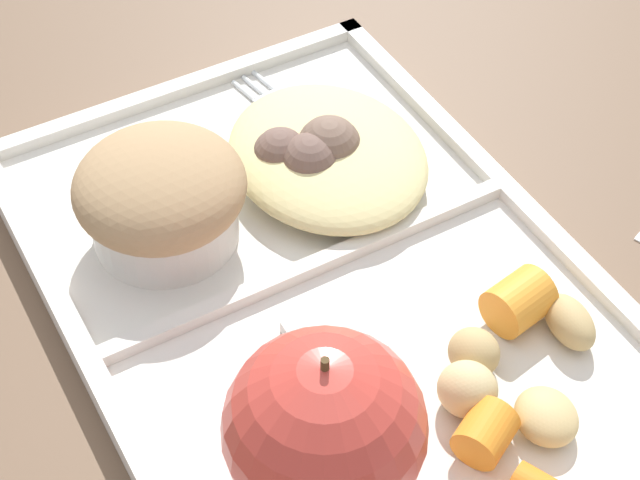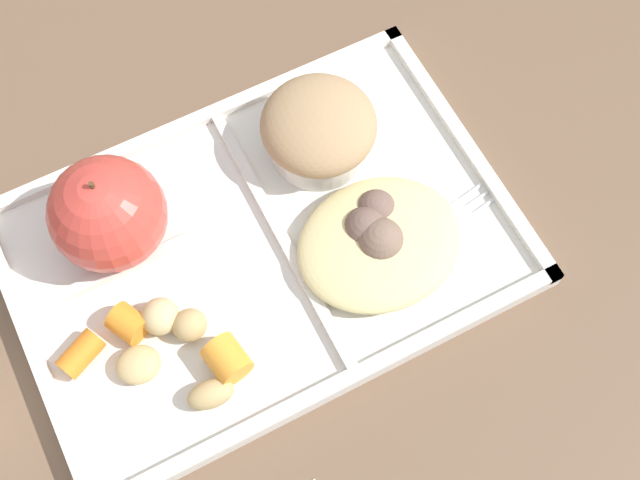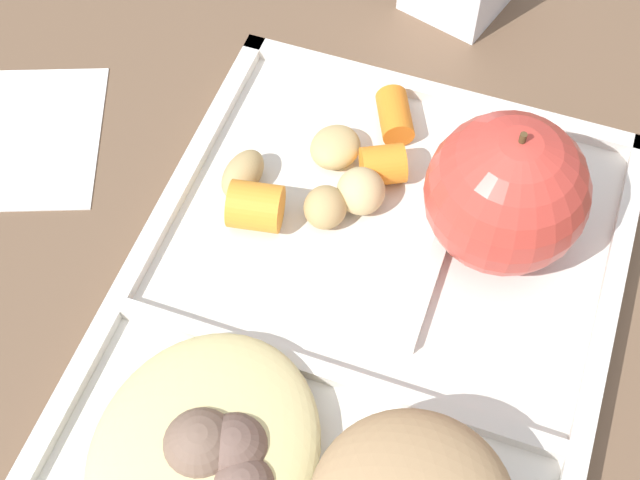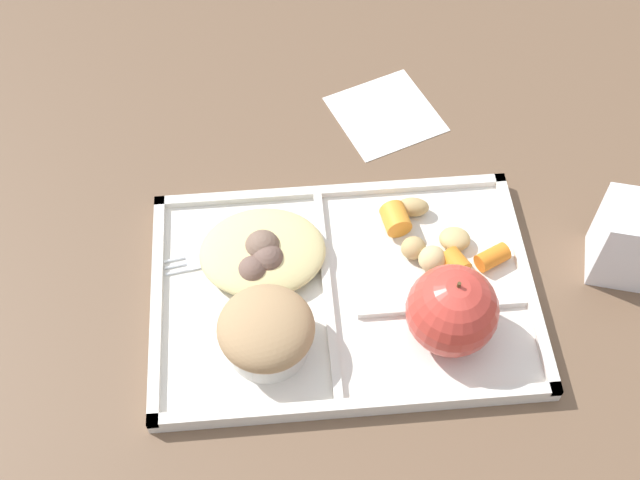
% 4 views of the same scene
% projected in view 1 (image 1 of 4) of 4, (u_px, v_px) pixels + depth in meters
% --- Properties ---
extents(ground, '(6.00, 6.00, 0.00)m').
position_uv_depth(ground, '(327.00, 306.00, 0.55)').
color(ground, brown).
extents(lunch_tray, '(0.39, 0.26, 0.02)m').
position_uv_depth(lunch_tray, '(327.00, 298.00, 0.55)').
color(lunch_tray, silver).
rests_on(lunch_tray, ground).
extents(green_apple, '(0.09, 0.09, 0.09)m').
position_uv_depth(green_apple, '(325.00, 429.00, 0.44)').
color(green_apple, '#C63D33').
rests_on(green_apple, lunch_tray).
extents(bran_muffin, '(0.09, 0.09, 0.06)m').
position_uv_depth(bran_muffin, '(161.00, 196.00, 0.55)').
color(bran_muffin, silver).
rests_on(bran_muffin, lunch_tray).
extents(carrot_slice_large, '(0.03, 0.03, 0.02)m').
position_uv_depth(carrot_slice_large, '(485.00, 433.00, 0.47)').
color(carrot_slice_large, orange).
rests_on(carrot_slice_large, lunch_tray).
extents(carrot_slice_near_corner, '(0.03, 0.03, 0.03)m').
position_uv_depth(carrot_slice_near_corner, '(519.00, 302.00, 0.52)').
color(carrot_slice_near_corner, orange).
rests_on(carrot_slice_near_corner, lunch_tray).
extents(potato_chunk_corner, '(0.04, 0.03, 0.02)m').
position_uv_depth(potato_chunk_corner, '(570.00, 322.00, 0.52)').
color(potato_chunk_corner, tan).
rests_on(potato_chunk_corner, lunch_tray).
extents(potato_chunk_large, '(0.04, 0.04, 0.03)m').
position_uv_depth(potato_chunk_large, '(467.00, 389.00, 0.49)').
color(potato_chunk_large, tan).
rests_on(potato_chunk_large, lunch_tray).
extents(potato_chunk_wedge, '(0.03, 0.03, 0.02)m').
position_uv_depth(potato_chunk_wedge, '(474.00, 352.00, 0.50)').
color(potato_chunk_wedge, tan).
rests_on(potato_chunk_wedge, lunch_tray).
extents(potato_chunk_small, '(0.04, 0.03, 0.02)m').
position_uv_depth(potato_chunk_small, '(546.00, 417.00, 0.48)').
color(potato_chunk_small, tan).
rests_on(potato_chunk_small, lunch_tray).
extents(egg_noodle_pile, '(0.13, 0.11, 0.03)m').
position_uv_depth(egg_noodle_pile, '(327.00, 155.00, 0.60)').
color(egg_noodle_pile, '#D6C684').
rests_on(egg_noodle_pile, lunch_tray).
extents(meatball_back, '(0.04, 0.04, 0.04)m').
position_uv_depth(meatball_back, '(310.00, 163.00, 0.58)').
color(meatball_back, brown).
rests_on(meatball_back, lunch_tray).
extents(meatball_center, '(0.03, 0.03, 0.03)m').
position_uv_depth(meatball_center, '(281.00, 155.00, 0.59)').
color(meatball_center, brown).
rests_on(meatball_center, lunch_tray).
extents(meatball_side, '(0.04, 0.04, 0.04)m').
position_uv_depth(meatball_side, '(329.00, 148.00, 0.59)').
color(meatball_side, '#755B4C').
rests_on(meatball_side, lunch_tray).
extents(plastic_fork, '(0.16, 0.04, 0.00)m').
position_uv_depth(plastic_fork, '(305.00, 128.00, 0.63)').
color(plastic_fork, silver).
rests_on(plastic_fork, lunch_tray).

